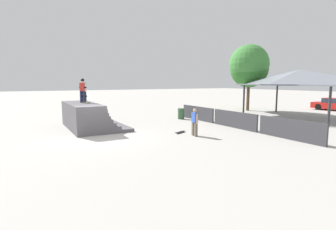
{
  "coord_description": "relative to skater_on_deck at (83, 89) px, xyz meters",
  "views": [
    {
      "loc": [
        13.73,
        -3.6,
        2.94
      ],
      "look_at": [
        -0.34,
        4.4,
        0.89
      ],
      "focal_mm": 28.0,
      "sensor_mm": 36.0,
      "label": 1
    }
  ],
  "objects": [
    {
      "name": "ground_plane",
      "position": [
        3.42,
        0.06,
        -2.5
      ],
      "size": [
        160.0,
        160.0,
        0.0
      ],
      "primitive_type": "plane",
      "color": "#ADA8A0"
    },
    {
      "name": "quarter_pipe_ramp",
      "position": [
        0.28,
        0.12,
        -1.79
      ],
      "size": [
        5.27,
        3.26,
        1.61
      ],
      "color": "#565459",
      "rests_on": "ground"
    },
    {
      "name": "skater_on_deck",
      "position": [
        0.0,
        0.0,
        0.0
      ],
      "size": [
        0.65,
        0.42,
        1.55
      ],
      "rotation": [
        0.0,
        0.0,
        0.45
      ],
      "color": "#1E2347",
      "rests_on": "quarter_pipe_ramp"
    },
    {
      "name": "skateboard_on_deck",
      "position": [
        0.39,
        0.1,
        -0.83
      ],
      "size": [
        0.82,
        0.4,
        0.09
      ],
      "rotation": [
        0.0,
        0.0,
        0.27
      ],
      "color": "green",
      "rests_on": "quarter_pipe_ramp"
    },
    {
      "name": "bystander_walking",
      "position": [
        5.61,
        4.69,
        -1.66
      ],
      "size": [
        0.61,
        0.26,
        1.51
      ],
      "rotation": [
        0.0,
        0.0,
        2.99
      ],
      "color": "#6B6051",
      "rests_on": "ground"
    },
    {
      "name": "skateboard_on_ground",
      "position": [
        4.54,
        4.44,
        -2.44
      ],
      "size": [
        0.54,
        0.84,
        0.09
      ],
      "rotation": [
        0.0,
        0.0,
        5.15
      ],
      "color": "blue",
      "rests_on": "ground"
    },
    {
      "name": "barrier_fence",
      "position": [
        4.77,
        8.42,
        -1.98
      ],
      "size": [
        11.78,
        0.12,
        1.05
      ],
      "color": "#3D3D42",
      "rests_on": "ground"
    },
    {
      "name": "pavilion_shelter",
      "position": [
        3.89,
        16.16,
        0.78
      ],
      "size": [
        8.8,
        5.22,
        3.93
      ],
      "color": "#2D2D33",
      "rests_on": "ground"
    },
    {
      "name": "tree_beside_pavilion",
      "position": [
        -2.16,
        16.88,
        2.2
      ],
      "size": [
        3.95,
        3.95,
        6.69
      ],
      "color": "brown",
      "rests_on": "ground"
    },
    {
      "name": "tree_far_back",
      "position": [
        -2.2,
        16.97,
        1.76
      ],
      "size": [
        3.81,
        3.81,
        6.18
      ],
      "color": "brown",
      "rests_on": "ground"
    },
    {
      "name": "trash_bin",
      "position": [
        -0.28,
        7.57,
        -2.08
      ],
      "size": [
        0.52,
        0.52,
        0.85
      ],
      "primitive_type": "cylinder",
      "color": "#385B3D",
      "rests_on": "ground"
    },
    {
      "name": "parked_car_red",
      "position": [
        2.38,
        24.61,
        -1.9
      ],
      "size": [
        4.36,
        1.9,
        1.27
      ],
      "rotation": [
        0.0,
        0.0,
        0.06
      ],
      "color": "red",
      "rests_on": "ground"
    }
  ]
}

